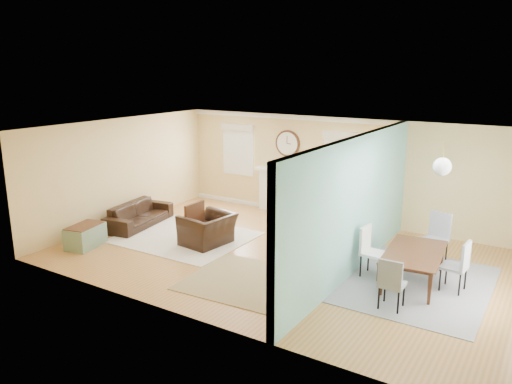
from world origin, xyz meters
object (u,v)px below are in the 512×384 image
Objects in this scene: green_chair at (335,215)px; eames_chair at (208,229)px; sofa at (139,214)px; dining_table at (415,268)px; credenza at (354,234)px.

eames_chair is at bearing 91.81° from green_chair.
sofa is 4.77m from green_chair.
green_chair is 0.47× the size of dining_table.
green_chair is 1.46m from credenza.
eames_chair is (2.25, -0.18, 0.06)m from sofa.
sofa is 6.65m from dining_table.
green_chair is at bearing 147.92° from eames_chair.
sofa is 5.23m from credenza.
credenza is (5.12, 1.08, 0.12)m from sofa.
eames_chair reaches higher than sofa.
eames_chair is 3.11m from green_chair.
sofa is 2.41× the size of green_chair.
eames_chair is at bearing 89.12° from dining_table.
green_chair is (4.21, 2.23, 0.08)m from sofa.
credenza reaches higher than dining_table.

